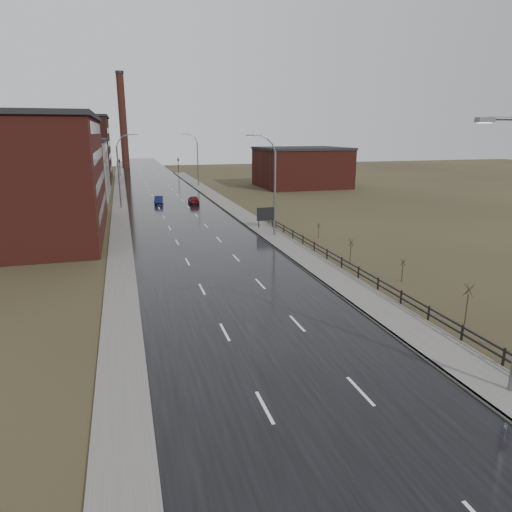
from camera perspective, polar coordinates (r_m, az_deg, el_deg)
ground at (r=18.54m, az=12.55°, el=-23.60°), size 320.00×320.00×0.00m
road at (r=73.77m, az=-10.23°, el=5.96°), size 14.00×300.00×0.06m
sidewalk_right at (r=51.41m, az=2.45°, el=2.31°), size 3.20×180.00×0.18m
curb_right at (r=50.96m, az=0.83°, el=2.20°), size 0.16×180.00×0.18m
sidewalk_left at (r=73.39m, az=-16.63°, el=5.54°), size 2.40×260.00×0.12m
warehouse_mid at (r=91.31m, az=-23.13°, el=10.04°), size 16.32×20.40×10.50m
warehouse_far at (r=121.54m, az=-24.08°, el=12.10°), size 26.52×24.48×15.50m
building_right at (r=102.01m, az=5.70°, el=11.00°), size 18.36×16.32×8.50m
smokestack at (r=162.54m, az=-16.31°, el=15.97°), size 2.70×2.70×30.70m
streetlight_right_mid at (r=51.36m, az=2.06°, el=8.80°), size 3.36×0.28×11.35m
streetlight_left at (r=74.70m, az=-16.58°, el=10.18°), size 3.36×0.28×11.35m
streetlight_right_far at (r=103.88m, az=-7.48°, el=11.89°), size 3.36×0.28×11.35m
guardrail at (r=37.15m, az=13.20°, el=-2.15°), size 0.10×53.05×1.10m
shrub_c at (r=31.00m, az=24.90°, el=-5.34°), size 0.62×0.66×2.63m
shrub_d at (r=37.99m, az=17.85°, el=-1.65°), size 0.46×0.48×1.90m
shrub_e at (r=42.02m, az=11.75°, el=0.68°), size 0.55×0.58×2.32m
shrub_f at (r=51.78m, az=7.81°, el=3.21°), size 0.42×0.44×1.73m
billboard at (r=56.19m, az=1.22°, el=5.19°), size 2.30×0.17×2.69m
traffic_light_left at (r=132.67m, az=-16.74°, el=11.54°), size 0.58×2.73×5.30m
traffic_light_right at (r=133.56m, az=-9.72°, el=11.97°), size 0.58×2.73×5.30m
car_near at (r=78.12m, az=-12.05°, el=6.82°), size 1.82×4.02×1.28m
car_far at (r=77.17m, az=-7.80°, el=6.95°), size 1.79×4.10×1.37m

